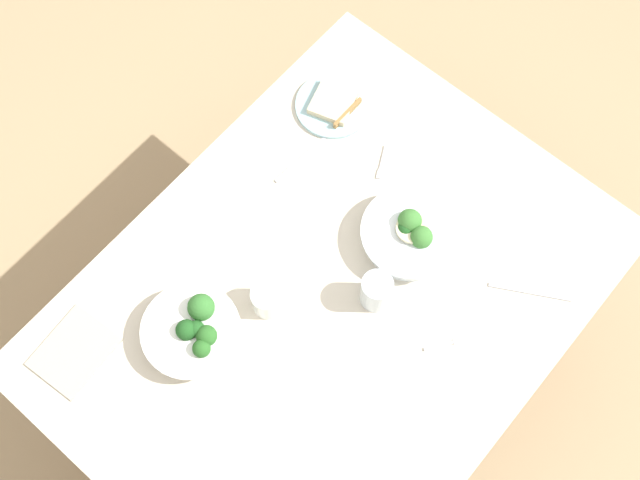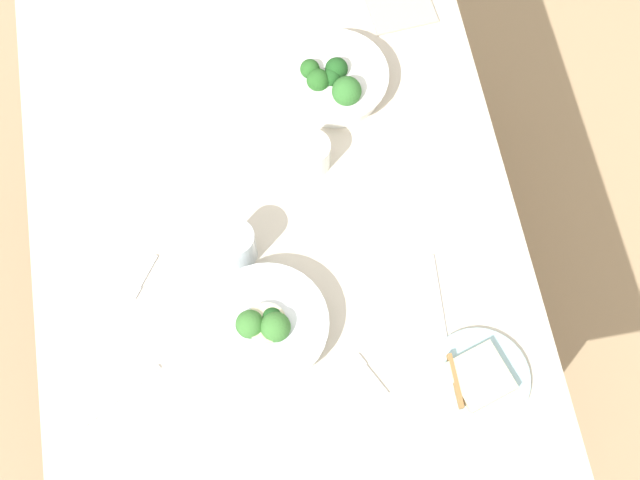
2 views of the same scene
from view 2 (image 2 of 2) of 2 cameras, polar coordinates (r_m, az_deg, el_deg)
name	(u,v)px [view 2 (image 2 of 2)]	position (r m, az deg, el deg)	size (l,w,h in m)	color
ground_plane	(286,311)	(2.54, -2.33, -4.83)	(6.00, 6.00, 0.00)	tan
dining_table	(276,233)	(1.93, -3.05, 0.45)	(1.40, 1.06, 0.75)	beige
broccoli_bowl_far	(335,80)	(1.94, 1.01, 10.83)	(0.24, 0.24, 0.10)	white
broccoli_bowl_near	(266,326)	(1.71, -3.67, -5.88)	(0.26, 0.26, 0.10)	white
bread_side_plate	(479,378)	(1.74, 10.77, -9.21)	(0.21, 0.21, 0.03)	#99C6D1
water_glass_center	(312,154)	(1.85, -0.55, 5.88)	(0.08, 0.08, 0.08)	silver
water_glass_side	(237,245)	(1.76, -5.67, -0.36)	(0.08, 0.08, 0.10)	silver
fork_by_far_bowl	(144,279)	(1.81, -11.94, -2.60)	(0.09, 0.07, 0.00)	#B7B7BC
fork_by_near_bowl	(370,372)	(1.73, 3.43, -9.00)	(0.09, 0.06, 0.00)	#B7B7BC
table_knife_left	(117,399)	(1.76, -13.65, -10.48)	(0.21, 0.01, 0.00)	#B7B7BC
table_knife_right	(438,297)	(1.78, 8.07, -3.90)	(0.19, 0.01, 0.00)	#B7B7BC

